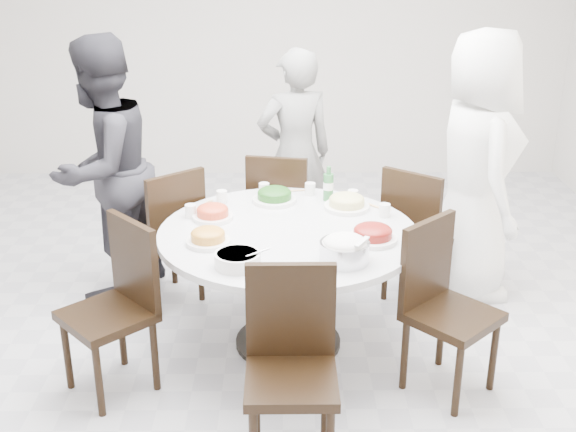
{
  "coord_description": "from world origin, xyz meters",
  "views": [
    {
      "loc": [
        0.16,
        -4.16,
        2.36
      ],
      "look_at": [
        0.2,
        -0.29,
        0.82
      ],
      "focal_mm": 45.0,
      "sensor_mm": 36.0,
      "label": 1
    }
  ],
  "objects_px": {
    "dining_table": "(288,289)",
    "diner_right": "(476,168)",
    "chair_s": "(291,376)",
    "soup_bowl": "(238,260)",
    "rice_bowl": "(344,252)",
    "beverage_bottle": "(328,184)",
    "chair_nw": "(163,235)",
    "diner_left": "(103,170)",
    "chair_sw": "(106,312)",
    "diner_middle": "(295,155)",
    "chair_se": "(453,312)",
    "chair_ne": "(422,233)",
    "chair_n": "(282,213)"
  },
  "relations": [
    {
      "from": "dining_table",
      "to": "diner_right",
      "type": "relative_size",
      "value": 0.83
    },
    {
      "from": "chair_s",
      "to": "soup_bowl",
      "type": "relative_size",
      "value": 3.96
    },
    {
      "from": "rice_bowl",
      "to": "beverage_bottle",
      "type": "bearing_deg",
      "value": 91.64
    },
    {
      "from": "chair_nw",
      "to": "diner_right",
      "type": "xyz_separation_m",
      "value": [
        2.07,
        0.1,
        0.43
      ]
    },
    {
      "from": "chair_nw",
      "to": "diner_left",
      "type": "bearing_deg",
      "value": -61.33
    },
    {
      "from": "chair_sw",
      "to": "chair_s",
      "type": "distance_m",
      "value": 1.14
    },
    {
      "from": "diner_right",
      "to": "diner_middle",
      "type": "xyz_separation_m",
      "value": [
        -1.18,
        0.67,
        -0.11
      ]
    },
    {
      "from": "chair_nw",
      "to": "chair_s",
      "type": "height_order",
      "value": "same"
    },
    {
      "from": "dining_table",
      "to": "chair_se",
      "type": "height_order",
      "value": "chair_se"
    },
    {
      "from": "beverage_bottle",
      "to": "chair_nw",
      "type": "bearing_deg",
      "value": 175.33
    },
    {
      "from": "chair_nw",
      "to": "chair_se",
      "type": "distance_m",
      "value": 2.0
    },
    {
      "from": "chair_ne",
      "to": "diner_right",
      "type": "height_order",
      "value": "diner_right"
    },
    {
      "from": "chair_nw",
      "to": "diner_right",
      "type": "bearing_deg",
      "value": 142.58
    },
    {
      "from": "diner_right",
      "to": "chair_sw",
      "type": "bearing_deg",
      "value": 112.12
    },
    {
      "from": "chair_se",
      "to": "diner_right",
      "type": "distance_m",
      "value": 1.3
    },
    {
      "from": "dining_table",
      "to": "chair_se",
      "type": "relative_size",
      "value": 1.58
    },
    {
      "from": "chair_sw",
      "to": "soup_bowl",
      "type": "distance_m",
      "value": 0.77
    },
    {
      "from": "chair_s",
      "to": "chair_nw",
      "type": "bearing_deg",
      "value": 116.71
    },
    {
      "from": "chair_n",
      "to": "chair_s",
      "type": "relative_size",
      "value": 1.0
    },
    {
      "from": "chair_n",
      "to": "chair_sw",
      "type": "xyz_separation_m",
      "value": [
        -0.93,
        -1.42,
        0.0
      ]
    },
    {
      "from": "chair_se",
      "to": "diner_right",
      "type": "xyz_separation_m",
      "value": [
        0.38,
        1.17,
        0.43
      ]
    },
    {
      "from": "chair_se",
      "to": "diner_middle",
      "type": "height_order",
      "value": "diner_middle"
    },
    {
      "from": "rice_bowl",
      "to": "chair_nw",
      "type": "bearing_deg",
      "value": 137.73
    },
    {
      "from": "diner_left",
      "to": "rice_bowl",
      "type": "xyz_separation_m",
      "value": [
        1.51,
        -1.16,
        -0.08
      ]
    },
    {
      "from": "diner_middle",
      "to": "chair_nw",
      "type": "bearing_deg",
      "value": 25.19
    },
    {
      "from": "chair_se",
      "to": "beverage_bottle",
      "type": "height_order",
      "value": "beverage_bottle"
    },
    {
      "from": "diner_right",
      "to": "chair_ne",
      "type": "bearing_deg",
      "value": 100.69
    },
    {
      "from": "chair_se",
      "to": "diner_middle",
      "type": "relative_size",
      "value": 0.6
    },
    {
      "from": "chair_nw",
      "to": "dining_table",
      "type": "bearing_deg",
      "value": 104.21
    },
    {
      "from": "chair_sw",
      "to": "rice_bowl",
      "type": "distance_m",
      "value": 1.3
    },
    {
      "from": "chair_n",
      "to": "rice_bowl",
      "type": "bearing_deg",
      "value": 113.97
    },
    {
      "from": "chair_nw",
      "to": "chair_se",
      "type": "height_order",
      "value": "same"
    },
    {
      "from": "diner_middle",
      "to": "diner_left",
      "type": "bearing_deg",
      "value": 10.0
    },
    {
      "from": "dining_table",
      "to": "chair_ne",
      "type": "distance_m",
      "value": 1.08
    },
    {
      "from": "diner_right",
      "to": "diner_left",
      "type": "distance_m",
      "value": 2.47
    },
    {
      "from": "chair_nw",
      "to": "beverage_bottle",
      "type": "distance_m",
      "value": 1.16
    },
    {
      "from": "chair_n",
      "to": "soup_bowl",
      "type": "height_order",
      "value": "chair_n"
    },
    {
      "from": "dining_table",
      "to": "chair_se",
      "type": "xyz_separation_m",
      "value": [
        0.87,
        -0.47,
        0.1
      ]
    },
    {
      "from": "chair_sw",
      "to": "diner_left",
      "type": "bearing_deg",
      "value": 149.16
    },
    {
      "from": "chair_n",
      "to": "dining_table",
      "type": "bearing_deg",
      "value": 102.97
    },
    {
      "from": "chair_nw",
      "to": "diner_right",
      "type": "distance_m",
      "value": 2.12
    },
    {
      "from": "chair_ne",
      "to": "chair_sw",
      "type": "relative_size",
      "value": 1.0
    },
    {
      "from": "chair_sw",
      "to": "beverage_bottle",
      "type": "bearing_deg",
      "value": 85.07
    },
    {
      "from": "diner_middle",
      "to": "soup_bowl",
      "type": "height_order",
      "value": "diner_middle"
    },
    {
      "from": "diner_right",
      "to": "diner_left",
      "type": "xyz_separation_m",
      "value": [
        -2.47,
        0.05,
        -0.02
      ]
    },
    {
      "from": "chair_ne",
      "to": "chair_sw",
      "type": "height_order",
      "value": "same"
    },
    {
      "from": "diner_middle",
      "to": "rice_bowl",
      "type": "relative_size",
      "value": 6.11
    },
    {
      "from": "chair_n",
      "to": "beverage_bottle",
      "type": "relative_size",
      "value": 4.23
    },
    {
      "from": "chair_ne",
      "to": "chair_s",
      "type": "xyz_separation_m",
      "value": [
        -0.9,
        -1.65,
        0.0
      ]
    },
    {
      "from": "chair_sw",
      "to": "diner_left",
      "type": "relative_size",
      "value": 0.54
    }
  ]
}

